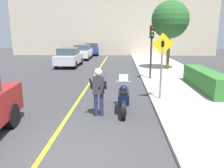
# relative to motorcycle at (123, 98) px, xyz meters

# --- Properties ---
(ground_plane) EXTENTS (80.00, 80.00, 0.00)m
(ground_plane) POSITION_rel_motorcycle_xyz_m (-1.39, -3.12, -0.52)
(ground_plane) COLOR #38383A
(sidewalk_curb) EXTENTS (4.40, 44.00, 0.12)m
(sidewalk_curb) POSITION_rel_motorcycle_xyz_m (3.41, 0.88, -0.46)
(sidewalk_curb) COLOR #ADA89E
(sidewalk_curb) RESTS_ON ground
(road_center_line) EXTENTS (0.12, 36.00, 0.01)m
(road_center_line) POSITION_rel_motorcycle_xyz_m (-1.99, 2.88, -0.52)
(road_center_line) COLOR yellow
(road_center_line) RESTS_ON ground
(building_backdrop) EXTENTS (28.00, 1.20, 9.65)m
(building_backdrop) POSITION_rel_motorcycle_xyz_m (-1.39, 22.88, 4.31)
(building_backdrop) COLOR beige
(building_backdrop) RESTS_ON ground
(motorcycle) EXTENTS (0.62, 2.25, 1.32)m
(motorcycle) POSITION_rel_motorcycle_xyz_m (0.00, 0.00, 0.00)
(motorcycle) COLOR black
(motorcycle) RESTS_ON ground
(person_biker) EXTENTS (0.59, 0.47, 1.73)m
(person_biker) POSITION_rel_motorcycle_xyz_m (-0.88, -0.52, 0.54)
(person_biker) COLOR #282D4C
(person_biker) RESTS_ON ground
(crossing_sign) EXTENTS (0.91, 0.08, 2.81)m
(crossing_sign) POSITION_rel_motorcycle_xyz_m (1.60, 1.33, 1.29)
(crossing_sign) COLOR slate
(crossing_sign) RESTS_ON sidewalk_curb
(traffic_light) EXTENTS (0.26, 0.30, 3.27)m
(traffic_light) POSITION_rel_motorcycle_xyz_m (1.74, 5.81, 1.89)
(traffic_light) COLOR #2D2D30
(traffic_light) RESTS_ON sidewalk_curb
(hedge_row) EXTENTS (0.90, 4.70, 0.94)m
(hedge_row) POSITION_rel_motorcycle_xyz_m (4.21, 3.28, 0.07)
(hedge_row) COLOR #33702D
(hedge_row) RESTS_ON sidewalk_curb
(street_tree) EXTENTS (2.88, 2.88, 5.28)m
(street_tree) POSITION_rel_motorcycle_xyz_m (3.62, 9.79, 3.42)
(street_tree) COLOR brown
(street_tree) RESTS_ON sidewalk_curb
(parked_car_silver) EXTENTS (1.88, 4.20, 1.68)m
(parked_car_silver) POSITION_rel_motorcycle_xyz_m (-4.81, 11.53, 0.34)
(parked_car_silver) COLOR black
(parked_car_silver) RESTS_ON ground
(parked_car_white) EXTENTS (1.88, 4.20, 1.68)m
(parked_car_white) POSITION_rel_motorcycle_xyz_m (-4.62, 17.34, 0.34)
(parked_car_white) COLOR black
(parked_car_white) RESTS_ON ground
(parked_car_blue) EXTENTS (1.88, 4.20, 1.68)m
(parked_car_blue) POSITION_rel_motorcycle_xyz_m (-4.16, 22.58, 0.34)
(parked_car_blue) COLOR black
(parked_car_blue) RESTS_ON ground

